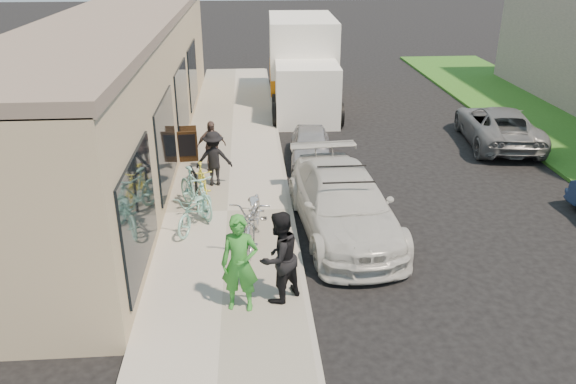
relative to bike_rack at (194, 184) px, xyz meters
name	(u,v)px	position (x,y,z in m)	size (l,w,h in m)	color
ground	(325,280)	(2.81, -3.38, -0.73)	(120.00, 120.00, 0.00)	black
sidewalk	(228,213)	(0.81, -0.38, -0.65)	(3.00, 34.00, 0.15)	#A5A195
curb	(290,212)	(2.36, -0.38, -0.66)	(0.12, 34.00, 0.13)	gray
storefront	(123,86)	(-2.43, 4.61, 1.40)	(3.60, 20.00, 4.22)	#CCB98D
bike_rack	(194,184)	(0.00, 0.00, 0.00)	(0.25, 0.65, 0.95)	black
sandwich_board	(187,145)	(-0.45, 3.15, -0.06)	(0.67, 0.68, 1.00)	#321D0D
sedan_white	(343,203)	(3.49, -1.37, -0.01)	(2.38, 5.08, 1.48)	silver
sedan_silver	(311,146)	(3.26, 3.24, -0.21)	(1.22, 3.02, 1.03)	#A7A7AC
moving_truck	(302,67)	(3.65, 10.07, 0.79)	(2.84, 7.04, 3.42)	white
far_car_gray	(498,125)	(9.60, 4.46, -0.10)	(2.09, 4.52, 1.26)	#5D5F62
tandem_bike	(253,218)	(1.43, -2.05, 0.04)	(0.81, 2.33, 1.23)	silver
woman_rider	(240,264)	(1.17, -4.39, 0.33)	(0.66, 0.43, 1.81)	#30882D
man_standing	(279,257)	(1.86, -4.17, 0.30)	(0.85, 0.66, 1.74)	black
cruiser_bike_a	(196,192)	(0.07, -0.43, -0.03)	(0.51, 1.82, 1.09)	#8FD5C6
cruiser_bike_b	(196,210)	(0.13, -1.21, -0.14)	(0.58, 1.66, 0.87)	#8FD5C6
cruiser_bike_c	(202,182)	(0.18, 0.43, -0.13)	(0.42, 1.47, 0.88)	yellow
bystander_a	(214,158)	(0.44, 1.30, 0.17)	(0.96, 0.55, 1.49)	black
bystander_b	(211,146)	(0.32, 2.37, 0.15)	(0.85, 0.36, 1.46)	brown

